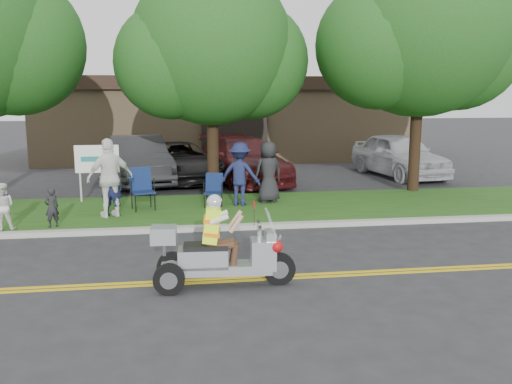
{
  "coord_description": "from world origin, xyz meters",
  "views": [
    {
      "loc": [
        -0.59,
        -9.5,
        3.2
      ],
      "look_at": [
        1.09,
        2.0,
        1.09
      ],
      "focal_mm": 38.0,
      "sensor_mm": 36.0,
      "label": 1
    }
  ],
  "objects": [
    {
      "name": "grass_verge",
      "position": [
        0.0,
        5.2,
        0.06
      ],
      "size": [
        60.0,
        4.0,
        0.1
      ],
      "primitive_type": "cube",
      "color": "#1E4C14",
      "rests_on": "ground"
    },
    {
      "name": "lawn_chair_a",
      "position": [
        0.39,
        5.37,
        0.63
      ],
      "size": [
        0.59,
        0.6,
        0.93
      ],
      "rotation": [
        0.0,
        0.0,
        -0.23
      ],
      "color": "black",
      "rests_on": "grass_verge"
    },
    {
      "name": "child_left",
      "position": [
        -3.55,
        3.51,
        0.57
      ],
      "size": [
        0.41,
        0.38,
        0.94
      ],
      "primitive_type": "imported",
      "rotation": [
        0.0,
        0.0,
        3.75
      ],
      "color": "black",
      "rests_on": "grass_verge"
    },
    {
      "name": "parked_car_far_right",
      "position": [
        8.0,
        10.56,
        0.85
      ],
      "size": [
        2.7,
        5.24,
        1.7
      ],
      "primitive_type": "imported",
      "rotation": [
        0.0,
        0.0,
        0.14
      ],
      "color": "silver",
      "rests_on": "ground"
    },
    {
      "name": "parked_car_right",
      "position": [
        1.82,
        10.2,
        0.81
      ],
      "size": [
        3.43,
        5.96,
        1.62
      ],
      "primitive_type": "imported",
      "rotation": [
        0.0,
        0.0,
        0.22
      ],
      "color": "#410F11",
      "rests_on": "ground"
    },
    {
      "name": "centerline_far",
      "position": [
        0.0,
        -0.42,
        0.01
      ],
      "size": [
        60.0,
        0.1,
        0.01
      ],
      "primitive_type": "cube",
      "color": "gold",
      "rests_on": "ground"
    },
    {
      "name": "parked_car_mid",
      "position": [
        -0.56,
        10.65,
        0.72
      ],
      "size": [
        3.87,
        5.66,
        1.44
      ],
      "primitive_type": "imported",
      "rotation": [
        0.0,
        0.0,
        0.32
      ],
      "color": "black",
      "rests_on": "ground"
    },
    {
      "name": "child_right",
      "position": [
        -4.6,
        3.4,
        0.65
      ],
      "size": [
        0.56,
        0.45,
        1.1
      ],
      "primitive_type": "imported",
      "rotation": [
        0.0,
        0.0,
        3.21
      ],
      "color": "silver",
      "rests_on": "grass_verge"
    },
    {
      "name": "centerline_near",
      "position": [
        0.0,
        -0.58,
        0.01
      ],
      "size": [
        60.0,
        0.1,
        0.01
      ],
      "primitive_type": "cube",
      "color": "gold",
      "rests_on": "ground"
    },
    {
      "name": "parked_car_left",
      "position": [
        -2.0,
        10.32,
        0.85
      ],
      "size": [
        2.86,
        5.45,
        1.71
      ],
      "primitive_type": "imported",
      "rotation": [
        0.0,
        0.0,
        0.21
      ],
      "color": "#28282A",
      "rests_on": "ground"
    },
    {
      "name": "tree_mid",
      "position": [
        0.55,
        7.23,
        4.43
      ],
      "size": [
        5.88,
        4.8,
        7.05
      ],
      "color": "#332114",
      "rests_on": "ground"
    },
    {
      "name": "commercial_building",
      "position": [
        2.0,
        18.98,
        2.01
      ],
      "size": [
        18.0,
        8.2,
        4.0
      ],
      "color": "#9E7F5B",
      "rests_on": "ground"
    },
    {
      "name": "spectator_adult_left",
      "position": [
        -2.28,
        4.51,
        0.87
      ],
      "size": [
        0.62,
        0.47,
        1.53
      ],
      "primitive_type": "imported",
      "rotation": [
        0.0,
        0.0,
        2.94
      ],
      "color": "#15193B",
      "rests_on": "grass_verge"
    },
    {
      "name": "curb",
      "position": [
        0.0,
        3.05,
        0.06
      ],
      "size": [
        60.0,
        0.25,
        0.12
      ],
      "primitive_type": "cube",
      "color": "#A8A89E",
      "rests_on": "ground"
    },
    {
      "name": "tree_right",
      "position": [
        7.06,
        7.03,
        5.03
      ],
      "size": [
        6.86,
        5.6,
        8.07
      ],
      "color": "#332114",
      "rests_on": "ground"
    },
    {
      "name": "spectator_adult_right",
      "position": [
        -2.29,
        4.43,
        1.11
      ],
      "size": [
        1.27,
        0.95,
        2.01
      ],
      "primitive_type": "imported",
      "rotation": [
        0.0,
        0.0,
        3.59
      ],
      "color": "white",
      "rests_on": "grass_verge"
    },
    {
      "name": "trike_scooter",
      "position": [
        0.02,
        -0.78,
        0.55
      ],
      "size": [
        2.42,
        0.83,
        1.58
      ],
      "rotation": [
        0.0,
        0.0,
        -0.06
      ],
      "color": "black",
      "rests_on": "ground"
    },
    {
      "name": "business_sign",
      "position": [
        -2.9,
        6.6,
        1.26
      ],
      "size": [
        1.25,
        0.06,
        1.75
      ],
      "color": "silver",
      "rests_on": "ground"
    },
    {
      "name": "spectator_chair_a",
      "position": [
        1.14,
        5.43,
        0.99
      ],
      "size": [
        1.31,
        1.03,
        1.77
      ],
      "primitive_type": "imported",
      "rotation": [
        0.0,
        0.0,
        2.77
      ],
      "color": "#192047",
      "rests_on": "grass_verge"
    },
    {
      "name": "lawn_chair_b",
      "position": [
        -1.57,
        5.28,
        0.74
      ],
      "size": [
        0.74,
        0.76,
        1.13
      ],
      "rotation": [
        0.0,
        0.0,
        0.28
      ],
      "color": "black",
      "rests_on": "grass_verge"
    },
    {
      "name": "spectator_chair_b",
      "position": [
        1.99,
        5.75,
        0.99
      ],
      "size": [
        1.0,
        0.81,
        1.77
      ],
      "primitive_type": "imported",
      "rotation": [
        0.0,
        0.0,
        3.47
      ],
      "color": "black",
      "rests_on": "grass_verge"
    },
    {
      "name": "ground",
      "position": [
        0.0,
        0.0,
        0.0
      ],
      "size": [
        120.0,
        120.0,
        0.0
      ],
      "primitive_type": "plane",
      "color": "#28282B",
      "rests_on": "ground"
    }
  ]
}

